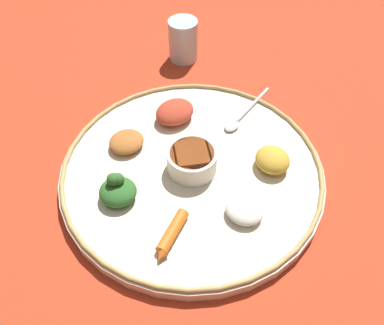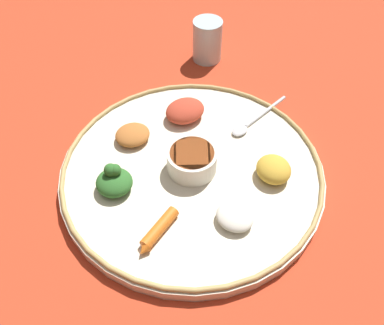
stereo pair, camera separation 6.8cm
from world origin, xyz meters
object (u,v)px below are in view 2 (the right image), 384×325
greens_pile (114,181)px  carrot_near_spoon (159,231)px  drinking_glass (207,43)px  spoon (252,122)px  center_bowl (192,160)px

greens_pile → carrot_near_spoon: (0.10, -0.05, -0.01)m
carrot_near_spoon → drinking_glass: 0.49m
spoon → greens_pile: (-0.17, -0.23, 0.01)m
carrot_near_spoon → center_bowl: bearing=90.9°
center_bowl → spoon: bearing=65.8°
center_bowl → spoon: center_bowl is taller
center_bowl → drinking_glass: bearing=105.8°
greens_pile → spoon: bearing=53.9°
center_bowl → greens_pile: size_ratio=1.30×
spoon → greens_pile: size_ratio=2.23×
carrot_near_spoon → greens_pile: bearing=152.5°
spoon → center_bowl: bearing=-114.2°
spoon → carrot_near_spoon: (-0.06, -0.28, 0.01)m
center_bowl → spoon: size_ratio=0.58×
spoon → drinking_glass: (-0.16, 0.19, 0.02)m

